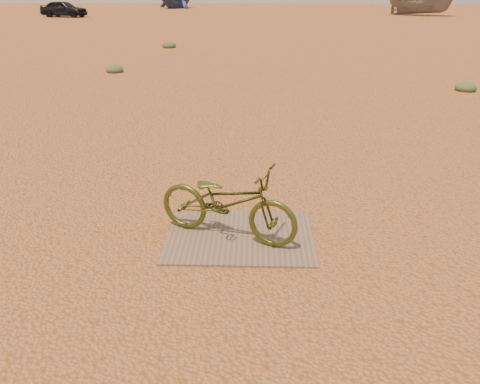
{
  "coord_description": "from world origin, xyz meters",
  "views": [
    {
      "loc": [
        0.26,
        -5.01,
        2.56
      ],
      "look_at": [
        0.11,
        -0.54,
        0.54
      ],
      "focal_mm": 35.0,
      "sensor_mm": 36.0,
      "label": 1
    }
  ],
  "objects_px": {
    "car": "(64,9)",
    "plywood_board": "(240,236)",
    "bicycle": "(227,202)",
    "boat_mid_right": "(421,2)"
  },
  "relations": [
    {
      "from": "boat_mid_right",
      "to": "plywood_board",
      "type": "bearing_deg",
      "value": -170.92
    },
    {
      "from": "bicycle",
      "to": "plywood_board",
      "type": "bearing_deg",
      "value": -58.95
    },
    {
      "from": "plywood_board",
      "to": "car",
      "type": "bearing_deg",
      "value": 113.55
    },
    {
      "from": "plywood_board",
      "to": "car",
      "type": "height_order",
      "value": "car"
    },
    {
      "from": "plywood_board",
      "to": "bicycle",
      "type": "relative_size",
      "value": 1.01
    },
    {
      "from": "car",
      "to": "plywood_board",
      "type": "bearing_deg",
      "value": -145.43
    },
    {
      "from": "car",
      "to": "boat_mid_right",
      "type": "relative_size",
      "value": 0.66
    },
    {
      "from": "bicycle",
      "to": "car",
      "type": "xyz_separation_m",
      "value": [
        -14.98,
        34.7,
        0.18
      ]
    },
    {
      "from": "car",
      "to": "boat_mid_right",
      "type": "height_order",
      "value": "boat_mid_right"
    },
    {
      "from": "plywood_board",
      "to": "car",
      "type": "relative_size",
      "value": 0.44
    }
  ]
}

